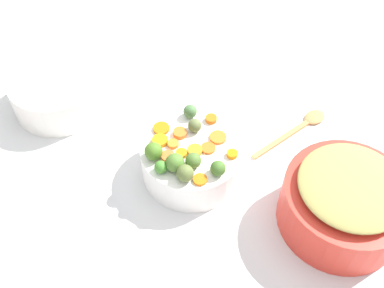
# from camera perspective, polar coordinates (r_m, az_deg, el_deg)

# --- Properties ---
(tabletop) EXTENTS (2.40, 2.40, 0.02)m
(tabletop) POSITION_cam_1_polar(r_m,az_deg,el_deg) (1.14, 2.81, -3.57)
(tabletop) COLOR silver
(tabletop) RESTS_ON ground
(serving_bowl_carrots) EXTENTS (0.24, 0.24, 0.09)m
(serving_bowl_carrots) POSITION_cam_1_polar(r_m,az_deg,el_deg) (1.09, -0.00, -1.89)
(serving_bowl_carrots) COLOR white
(serving_bowl_carrots) RESTS_ON tabletop
(metal_pot) EXTENTS (0.27, 0.27, 0.12)m
(metal_pot) POSITION_cam_1_polar(r_m,az_deg,el_deg) (1.06, 18.26, -7.27)
(metal_pot) COLOR red
(metal_pot) RESTS_ON tabletop
(stuffing_mound) EXTENTS (0.23, 0.23, 0.03)m
(stuffing_mound) POSITION_cam_1_polar(r_m,az_deg,el_deg) (1.00, 19.32, -4.91)
(stuffing_mound) COLOR tan
(stuffing_mound) RESTS_ON metal_pot
(carrot_slice_0) EXTENTS (0.04, 0.04, 0.01)m
(carrot_slice_0) POSITION_cam_1_polar(r_m,az_deg,el_deg) (1.03, -2.99, -1.58)
(carrot_slice_0) COLOR orange
(carrot_slice_0) RESTS_ON serving_bowl_carrots
(carrot_slice_1) EXTENTS (0.05, 0.05, 0.01)m
(carrot_slice_1) POSITION_cam_1_polar(r_m,az_deg,el_deg) (1.09, -3.83, 1.94)
(carrot_slice_1) COLOR orange
(carrot_slice_1) RESTS_ON serving_bowl_carrots
(carrot_slice_2) EXTENTS (0.04, 0.04, 0.01)m
(carrot_slice_2) POSITION_cam_1_polar(r_m,az_deg,el_deg) (1.05, 0.36, -0.81)
(carrot_slice_2) COLOR orange
(carrot_slice_2) RESTS_ON serving_bowl_carrots
(carrot_slice_3) EXTENTS (0.04, 0.04, 0.01)m
(carrot_slice_3) POSITION_cam_1_polar(r_m,az_deg,el_deg) (1.04, -1.32, -1.20)
(carrot_slice_3) COLOR orange
(carrot_slice_3) RESTS_ON serving_bowl_carrots
(carrot_slice_4) EXTENTS (0.03, 0.03, 0.01)m
(carrot_slice_4) POSITION_cam_1_polar(r_m,az_deg,el_deg) (1.06, -2.35, 0.01)
(carrot_slice_4) COLOR orange
(carrot_slice_4) RESTS_ON serving_bowl_carrots
(carrot_slice_5) EXTENTS (0.04, 0.04, 0.01)m
(carrot_slice_5) POSITION_cam_1_polar(r_m,az_deg,el_deg) (1.04, 5.00, -1.26)
(carrot_slice_5) COLOR orange
(carrot_slice_5) RESTS_ON serving_bowl_carrots
(carrot_slice_6) EXTENTS (0.04, 0.04, 0.01)m
(carrot_slice_6) POSITION_cam_1_polar(r_m,az_deg,el_deg) (1.05, 2.02, -0.52)
(carrot_slice_6) COLOR orange
(carrot_slice_6) RESTS_ON serving_bowl_carrots
(carrot_slice_7) EXTENTS (0.05, 0.05, 0.01)m
(carrot_slice_7) POSITION_cam_1_polar(r_m,az_deg,el_deg) (1.07, -4.00, 0.42)
(carrot_slice_7) COLOR orange
(carrot_slice_7) RESTS_ON serving_bowl_carrots
(carrot_slice_8) EXTENTS (0.04, 0.04, 0.01)m
(carrot_slice_8) POSITION_cam_1_polar(r_m,az_deg,el_deg) (1.00, 1.00, -4.44)
(carrot_slice_8) COLOR orange
(carrot_slice_8) RESTS_ON serving_bowl_carrots
(carrot_slice_9) EXTENTS (0.04, 0.04, 0.01)m
(carrot_slice_9) POSITION_cam_1_polar(r_m,az_deg,el_deg) (1.08, -1.51, 1.36)
(carrot_slice_9) COLOR orange
(carrot_slice_9) RESTS_ON serving_bowl_carrots
(carrot_slice_10) EXTENTS (0.05, 0.05, 0.01)m
(carrot_slice_10) POSITION_cam_1_polar(r_m,az_deg,el_deg) (1.07, 3.25, 0.82)
(carrot_slice_10) COLOR orange
(carrot_slice_10) RESTS_ON serving_bowl_carrots
(carrot_slice_11) EXTENTS (0.03, 0.03, 0.01)m
(carrot_slice_11) POSITION_cam_1_polar(r_m,az_deg,el_deg) (1.11, 2.39, 3.13)
(carrot_slice_11) COLOR orange
(carrot_slice_11) RESTS_ON serving_bowl_carrots
(brussels_sprout_0) EXTENTS (0.04, 0.04, 0.04)m
(brussels_sprout_0) POSITION_cam_1_polar(r_m,az_deg,el_deg) (1.01, 0.16, -2.06)
(brussels_sprout_0) COLOR #507530
(brussels_sprout_0) RESTS_ON serving_bowl_carrots
(brussels_sprout_1) EXTENTS (0.03, 0.03, 0.03)m
(brussels_sprout_1) POSITION_cam_1_polar(r_m,az_deg,el_deg) (1.08, 0.34, 2.30)
(brussels_sprout_1) COLOR #5F6D3C
(brussels_sprout_1) RESTS_ON serving_bowl_carrots
(brussels_sprout_2) EXTENTS (0.03, 0.03, 0.03)m
(brussels_sprout_2) POSITION_cam_1_polar(r_m,az_deg,el_deg) (1.00, 3.24, -3.03)
(brussels_sprout_2) COLOR #436E29
(brussels_sprout_2) RESTS_ON serving_bowl_carrots
(brussels_sprout_3) EXTENTS (0.04, 0.04, 0.04)m
(brussels_sprout_3) POSITION_cam_1_polar(r_m,az_deg,el_deg) (0.99, -0.87, -3.64)
(brussels_sprout_3) COLOR olive
(brussels_sprout_3) RESTS_ON serving_bowl_carrots
(brussels_sprout_4) EXTENTS (0.04, 0.04, 0.04)m
(brussels_sprout_4) POSITION_cam_1_polar(r_m,az_deg,el_deg) (1.03, -4.79, -0.91)
(brussels_sprout_4) COLOR #4C7924
(brussels_sprout_4) RESTS_ON serving_bowl_carrots
(brussels_sprout_5) EXTENTS (0.04, 0.04, 0.04)m
(brussels_sprout_5) POSITION_cam_1_polar(r_m,az_deg,el_deg) (1.00, -2.13, -2.32)
(brussels_sprout_5) COLOR #527E2F
(brussels_sprout_5) RESTS_ON serving_bowl_carrots
(brussels_sprout_6) EXTENTS (0.03, 0.03, 0.03)m
(brussels_sprout_6) POSITION_cam_1_polar(r_m,az_deg,el_deg) (1.11, -0.23, 4.08)
(brussels_sprout_6) COLOR #4D7742
(brussels_sprout_6) RESTS_ON serving_bowl_carrots
(brussels_sprout_7) EXTENTS (0.03, 0.03, 0.03)m
(brussels_sprout_7) POSITION_cam_1_polar(r_m,az_deg,el_deg) (1.01, -3.89, -2.87)
(brussels_sprout_7) COLOR #46892F
(brussels_sprout_7) RESTS_ON serving_bowl_carrots
(wooden_spoon) EXTENTS (0.05, 0.26, 0.01)m
(wooden_spoon) POSITION_cam_1_polar(r_m,az_deg,el_deg) (1.25, 13.50, 2.25)
(wooden_spoon) COLOR tan
(wooden_spoon) RESTS_ON tabletop
(casserole_dish) EXTENTS (0.25, 0.25, 0.10)m
(casserole_dish) POSITION_cam_1_polar(r_m,az_deg,el_deg) (1.30, -16.26, 6.29)
(casserole_dish) COLOR white
(casserole_dish) RESTS_ON tabletop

